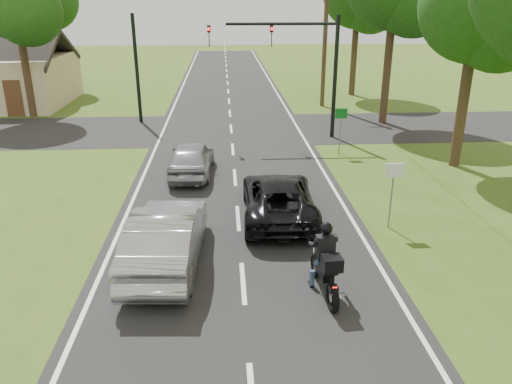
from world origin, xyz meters
TOP-DOWN VIEW (x-y plane):
  - ground at (0.00, 0.00)m, footprint 140.00×140.00m
  - road at (0.00, 10.00)m, footprint 8.00×100.00m
  - cross_road at (0.00, 16.00)m, footprint 60.00×7.00m
  - motorcycle_rider at (1.95, -0.62)m, footprint 0.64×2.20m
  - dark_suv at (1.32, 4.00)m, footprint 2.40×4.95m
  - silver_sedan at (-1.98, 1.11)m, footprint 2.01×5.00m
  - silver_suv at (-1.74, 8.48)m, footprint 1.88×4.18m
  - traffic_signal at (3.34, 14.00)m, footprint 6.38×0.44m
  - signal_pole_far at (-5.20, 18.00)m, footprint 0.20×0.20m
  - utility_pole_far at (6.20, 22.00)m, footprint 1.60×0.28m
  - sign_white at (4.70, 2.98)m, footprint 0.55×0.07m
  - sign_green at (4.90, 10.98)m, footprint 0.55×0.07m
  - tree_row_c at (9.75, 8.80)m, footprint 4.80×4.65m
  - tree_left_near at (-11.73, 19.78)m, footprint 5.12×4.96m

SIDE VIEW (x-z plane):
  - ground at x=0.00m, z-range 0.00..0.00m
  - cross_road at x=0.00m, z-range 0.00..0.01m
  - road at x=0.00m, z-range 0.00..0.01m
  - dark_suv at x=1.32m, z-range 0.01..1.37m
  - silver_suv at x=-1.74m, z-range 0.01..1.41m
  - motorcycle_rider at x=1.95m, z-range -0.20..1.69m
  - silver_sedan at x=-1.98m, z-range 0.01..1.63m
  - sign_white at x=4.70m, z-range 0.54..2.66m
  - sign_green at x=4.90m, z-range 0.54..2.66m
  - signal_pole_far at x=-5.20m, z-range 0.00..6.00m
  - traffic_signal at x=3.34m, z-range 1.14..7.14m
  - utility_pole_far at x=6.20m, z-range 0.08..10.08m
  - tree_row_c at x=9.75m, z-range 1.85..10.61m
  - tree_left_near at x=-11.73m, z-range 1.92..11.14m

